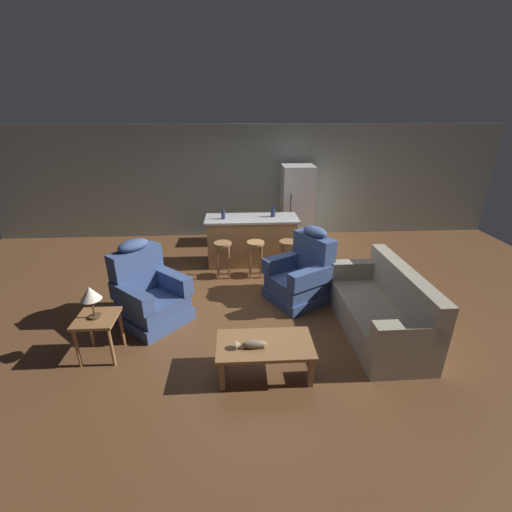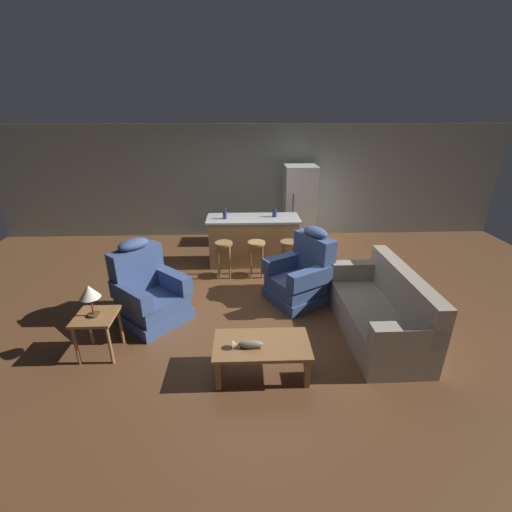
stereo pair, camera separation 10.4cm
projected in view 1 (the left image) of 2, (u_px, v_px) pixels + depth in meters
name	position (u px, v px, depth m)	size (l,w,h in m)	color
ground_plane	(256.00, 295.00, 5.76)	(12.00, 12.00, 0.00)	brown
back_wall	(248.00, 182.00, 8.13)	(12.00, 0.05, 2.60)	#939E93
coffee_table	(265.00, 347.00, 3.90)	(1.10, 0.60, 0.42)	olive
fish_figurine	(251.00, 344.00, 3.79)	(0.34, 0.10, 0.10)	#4C3823
couch	(382.00, 310.00, 4.67)	(0.86, 1.91, 0.94)	#9E937F
recliner_near_lamp	(149.00, 294.00, 4.93)	(1.19, 1.19, 1.20)	#384C7A
recliner_near_island	(302.00, 275.00, 5.49)	(1.15, 1.15, 1.20)	#384C7A
end_table	(98.00, 324.00, 4.16)	(0.48, 0.48, 0.56)	olive
table_lamp	(90.00, 295.00, 4.00)	(0.24, 0.24, 0.41)	#4C3823
kitchen_island	(252.00, 240.00, 6.82)	(1.80, 0.70, 0.95)	#AD7F4C
bar_stool_left	(223.00, 253.00, 6.21)	(0.32, 0.32, 0.68)	olive
bar_stool_middle	(256.00, 253.00, 6.24)	(0.32, 0.32, 0.68)	#A87A47
bar_stool_right	(288.00, 252.00, 6.27)	(0.32, 0.32, 0.68)	olive
refrigerator	(297.00, 205.00, 7.82)	(0.70, 0.69, 1.76)	white
bottle_tall_green	(273.00, 213.00, 6.65)	(0.09, 0.09, 0.22)	#23284C
bottle_short_amber	(223.00, 215.00, 6.52)	(0.07, 0.07, 0.21)	#23284C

